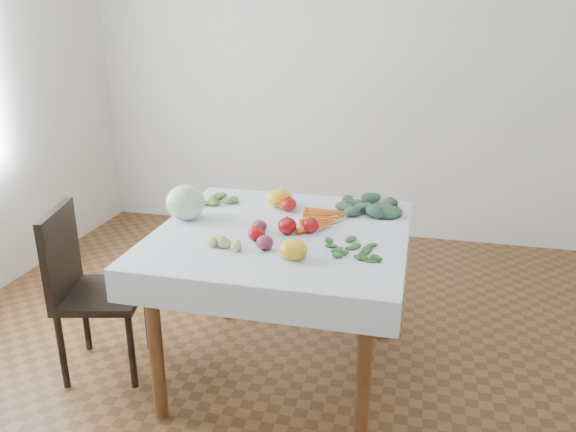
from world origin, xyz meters
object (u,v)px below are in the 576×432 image
at_px(chair, 84,281).
at_px(heirloom_back, 279,198).
at_px(cabbage, 186,202).
at_px(table, 282,251).
at_px(carrot_bunch, 325,219).

height_order(chair, heirloom_back, heirloom_back).
bearing_deg(heirloom_back, cabbage, -143.65).
height_order(table, chair, chair).
distance_m(chair, heirloom_back, 1.03).
bearing_deg(heirloom_back, table, -74.02).
bearing_deg(carrot_bunch, chair, -163.01).
relative_size(table, carrot_bunch, 2.83).
xyz_separation_m(chair, cabbage, (0.45, 0.22, 0.36)).
xyz_separation_m(table, heirloom_back, (-0.09, 0.33, 0.15)).
distance_m(cabbage, carrot_bunch, 0.67).
height_order(chair, cabbage, cabbage).
bearing_deg(chair, cabbage, 26.34).
xyz_separation_m(heirloom_back, carrot_bunch, (0.27, -0.17, -0.03)).
relative_size(table, chair, 1.19).
height_order(chair, carrot_bunch, chair).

